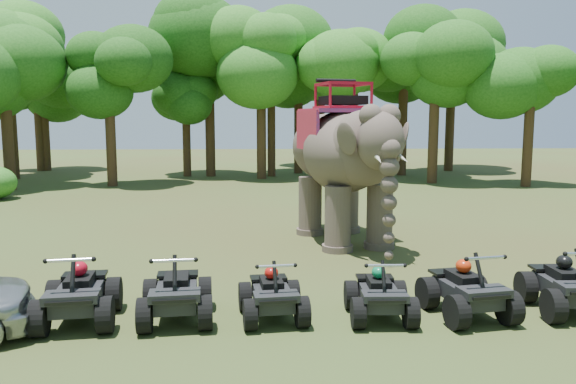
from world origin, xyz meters
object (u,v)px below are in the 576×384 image
(atv_4, at_px, (467,282))
(atv_5, at_px, (567,278))
(atv_2, at_px, (272,288))
(atv_3, at_px, (380,287))
(atv_0, at_px, (78,286))
(atv_1, at_px, (176,285))
(elephant, at_px, (343,161))

(atv_4, distance_m, atv_5, 1.96)
(atv_4, height_order, atv_5, atv_5)
(atv_2, relative_size, atv_3, 1.00)
(atv_0, bearing_deg, atv_1, -5.43)
(atv_2, height_order, atv_4, atv_4)
(atv_1, distance_m, atv_2, 1.74)
(atv_0, bearing_deg, atv_5, -6.44)
(atv_3, bearing_deg, atv_0, -178.43)
(atv_0, bearing_deg, atv_2, -6.50)
(atv_1, xyz_separation_m, atv_4, (5.32, -0.06, -0.00))
(atv_0, height_order, atv_5, atv_0)
(atv_2, relative_size, atv_5, 0.88)
(atv_1, distance_m, atv_3, 3.69)
(atv_5, bearing_deg, atv_0, -177.28)
(elephant, relative_size, atv_4, 3.29)
(elephant, xyz_separation_m, atv_0, (-5.68, -6.52, -1.72))
(atv_3, height_order, atv_4, atv_4)
(atv_1, distance_m, atv_4, 5.32)
(atv_0, distance_m, atv_4, 7.04)
(elephant, bearing_deg, atv_1, -135.04)
(elephant, relative_size, atv_5, 3.22)
(elephant, distance_m, atv_2, 7.08)
(atv_2, bearing_deg, atv_1, 173.03)
(elephant, height_order, atv_3, elephant)
(atv_0, xyz_separation_m, atv_2, (3.46, 0.04, -0.09))
(atv_1, relative_size, atv_5, 0.98)
(atv_4, bearing_deg, atv_1, 169.60)
(elephant, distance_m, atv_4, 6.89)
(atv_0, distance_m, atv_1, 1.72)
(atv_0, xyz_separation_m, atv_5, (9.00, 0.12, -0.01))
(atv_4, bearing_deg, atv_3, 171.12)
(atv_2, xyz_separation_m, atv_3, (1.96, -0.07, 0.00))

